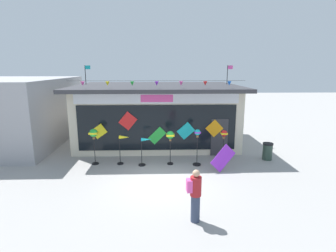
{
  "coord_description": "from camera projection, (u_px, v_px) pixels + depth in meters",
  "views": [
    {
      "loc": [
        -0.01,
        -10.47,
        4.63
      ],
      "look_at": [
        0.45,
        2.62,
        1.78
      ],
      "focal_mm": 28.57,
      "sensor_mm": 36.0,
      "label": 1
    }
  ],
  "objects": [
    {
      "name": "wind_spinner_center_left",
      "position": [
        145.0,
        148.0,
        12.78
      ],
      "size": [
        0.67,
        0.34,
        1.39
      ],
      "color": "black",
      "rests_on": "ground_plane"
    },
    {
      "name": "wind_spinner_center_right",
      "position": [
        170.0,
        137.0,
        12.84
      ],
      "size": [
        0.39,
        0.39,
        1.67
      ],
      "color": "black",
      "rests_on": "ground_plane"
    },
    {
      "name": "kite_shop_building",
      "position": [
        157.0,
        113.0,
        16.83
      ],
      "size": [
        9.61,
        7.0,
        4.79
      ],
      "color": "beige",
      "rests_on": "ground_plane"
    },
    {
      "name": "trash_bin",
      "position": [
        268.0,
        151.0,
        13.71
      ],
      "size": [
        0.52,
        0.52,
        0.88
      ],
      "color": "#2D4238",
      "rests_on": "ground_plane"
    },
    {
      "name": "ground_plane",
      "position": [
        159.0,
        181.0,
        11.21
      ],
      "size": [
        80.0,
        80.0,
        0.0
      ],
      "primitive_type": "plane",
      "color": "#9E9B99"
    },
    {
      "name": "wind_spinner_far_right",
      "position": [
        224.0,
        139.0,
        12.96
      ],
      "size": [
        0.36,
        0.36,
        1.69
      ],
      "color": "black",
      "rests_on": "ground_plane"
    },
    {
      "name": "neighbour_building",
      "position": [
        0.0,
        111.0,
        16.67
      ],
      "size": [
        7.93,
        8.89,
        4.0
      ],
      "primitive_type": "cube",
      "color": "#99999E",
      "rests_on": "ground_plane"
    },
    {
      "name": "wind_spinner_far_left",
      "position": [
        94.0,
        136.0,
        12.83
      ],
      "size": [
        0.4,
        0.4,
        1.78
      ],
      "color": "black",
      "rests_on": "ground_plane"
    },
    {
      "name": "wind_spinner_left",
      "position": [
        123.0,
        144.0,
        12.93
      ],
      "size": [
        0.63,
        0.3,
        1.46
      ],
      "color": "black",
      "rests_on": "ground_plane"
    },
    {
      "name": "wind_spinner_right",
      "position": [
        197.0,
        141.0,
        12.76
      ],
      "size": [
        0.39,
        0.39,
        1.78
      ],
      "color": "black",
      "rests_on": "ground_plane"
    },
    {
      "name": "display_kite_on_ground",
      "position": [
        223.0,
        158.0,
        12.15
      ],
      "size": [
        1.24,
        0.4,
        1.24
      ],
      "primitive_type": "cube",
      "rotation": [
        -0.33,
        0.79,
        0.0
      ],
      "color": "purple",
      "rests_on": "ground_plane"
    },
    {
      "name": "person_near_camera",
      "position": [
        195.0,
        195.0,
        8.06
      ],
      "size": [
        0.46,
        0.34,
        1.68
      ],
      "rotation": [
        0.0,
        0.0,
        1.63
      ],
      "color": "#333D56",
      "rests_on": "ground_plane"
    }
  ]
}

